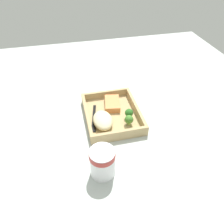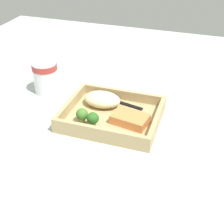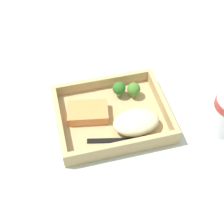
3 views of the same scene
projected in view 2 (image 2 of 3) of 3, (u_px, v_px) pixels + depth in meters
The scene contains 10 objects.
ground_plane at pixel (112, 123), 89.08cm from camera, with size 160.00×160.00×2.00cm, color #B2BBB6.
takeout_tray at pixel (112, 118), 88.19cm from camera, with size 26.57×21.50×1.20cm, color tan.
tray_rim at pixel (112, 112), 87.00cm from camera, with size 26.57×21.50×3.11cm.
salmon_fillet at pixel (130, 119), 84.55cm from camera, with size 9.67×6.14×2.52cm, color #E28548.
mashed_potatoes at pixel (102, 99), 91.66cm from camera, with size 10.95×7.43×4.09cm, color beige.
broccoli_floret_1 at pixel (82, 115), 84.33cm from camera, with size 3.34×3.34×4.19cm.
broccoli_floret_2 at pixel (93, 119), 82.49cm from camera, with size 3.31×3.31×4.31cm.
fork at pixel (116, 101), 94.33cm from camera, with size 15.79×5.00×0.44cm.
paper_cup at pixel (46, 76), 99.04cm from camera, with size 7.93×7.93×10.25cm.
receipt_slip at pixel (191, 151), 77.19cm from camera, with size 7.11×13.94×0.24cm, color white.
Camera 2 is at (-22.92, 68.86, 50.75)cm, focal length 50.00 mm.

